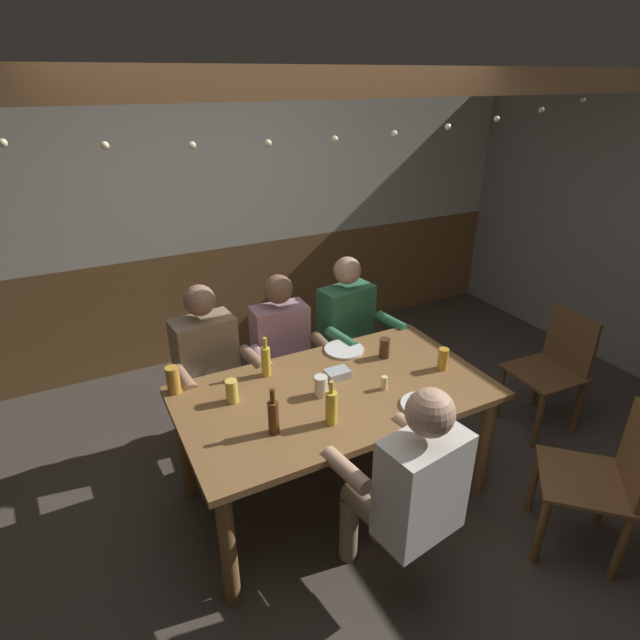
# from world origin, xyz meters

# --- Properties ---
(ground_plane) EXTENTS (7.18, 7.18, 0.00)m
(ground_plane) POSITION_xyz_m (0.00, 0.00, 0.00)
(ground_plane) COLOR #423A33
(back_wall_upper) EXTENTS (5.99, 0.12, 1.42)m
(back_wall_upper) POSITION_xyz_m (0.00, 2.26, 1.71)
(back_wall_upper) COLOR beige
(back_wall_wainscot) EXTENTS (5.99, 0.12, 1.00)m
(back_wall_wainscot) POSITION_xyz_m (0.00, 2.26, 0.50)
(back_wall_wainscot) COLOR brown
(back_wall_wainscot) RESTS_ON ground_plane
(ceiling_beam) EXTENTS (5.39, 0.14, 0.16)m
(ceiling_beam) POSITION_xyz_m (0.00, 0.54, 2.34)
(ceiling_beam) COLOR brown
(dining_table) EXTENTS (1.76, 0.98, 0.76)m
(dining_table) POSITION_xyz_m (0.00, 0.10, 0.66)
(dining_table) COLOR brown
(dining_table) RESTS_ON ground_plane
(person_0) EXTENTS (0.55, 0.54, 1.21)m
(person_0) POSITION_xyz_m (-0.52, 0.82, 0.67)
(person_0) COLOR #997F60
(person_0) RESTS_ON ground_plane
(person_1) EXTENTS (0.53, 0.52, 1.19)m
(person_1) POSITION_xyz_m (-0.00, 0.81, 0.65)
(person_1) COLOR #B78493
(person_1) RESTS_ON ground_plane
(person_2) EXTENTS (0.56, 0.54, 1.23)m
(person_2) POSITION_xyz_m (0.54, 0.82, 0.67)
(person_2) COLOR #33724C
(person_2) RESTS_ON ground_plane
(person_3) EXTENTS (0.57, 0.57, 1.23)m
(person_3) POSITION_xyz_m (-0.01, -0.62, 0.67)
(person_3) COLOR silver
(person_3) RESTS_ON ground_plane
(chair_empty_near_right) EXTENTS (0.46, 0.46, 0.88)m
(chair_empty_near_right) POSITION_xyz_m (1.74, 0.01, 0.48)
(chair_empty_near_right) COLOR brown
(chair_empty_near_right) RESTS_ON ground_plane
(chair_empty_near_left) EXTENTS (0.62, 0.62, 0.88)m
(chair_empty_near_left) POSITION_xyz_m (1.04, -0.88, 0.48)
(chair_empty_near_left) COLOR brown
(chair_empty_near_left) RESTS_ON ground_plane
(table_candle) EXTENTS (0.04, 0.04, 0.08)m
(table_candle) POSITION_xyz_m (0.25, -0.01, 0.80)
(table_candle) COLOR #F9E08C
(table_candle) RESTS_ON dining_table
(condiment_caddy) EXTENTS (0.14, 0.10, 0.05)m
(condiment_caddy) POSITION_xyz_m (0.07, 0.21, 0.79)
(condiment_caddy) COLOR #B2B7BC
(condiment_caddy) RESTS_ON dining_table
(plate_0) EXTENTS (0.25, 0.25, 0.01)m
(plate_0) POSITION_xyz_m (0.35, -0.25, 0.77)
(plate_0) COLOR white
(plate_0) RESTS_ON dining_table
(plate_1) EXTENTS (0.25, 0.25, 0.01)m
(plate_1) POSITION_xyz_m (0.27, 0.48, 0.77)
(plate_1) COLOR white
(plate_1) RESTS_ON dining_table
(bottle_0) EXTENTS (0.05, 0.05, 0.25)m
(bottle_0) POSITION_xyz_m (-0.28, 0.43, 0.86)
(bottle_0) COLOR gold
(bottle_0) RESTS_ON dining_table
(bottle_1) EXTENTS (0.06, 0.06, 0.25)m
(bottle_1) POSITION_xyz_m (-0.17, -0.15, 0.86)
(bottle_1) COLOR gold
(bottle_1) RESTS_ON dining_table
(bottle_2) EXTENTS (0.06, 0.06, 0.25)m
(bottle_2) POSITION_xyz_m (-0.45, -0.09, 0.86)
(bottle_2) COLOR #593314
(bottle_2) RESTS_ON dining_table
(pint_glass_0) EXTENTS (0.07, 0.07, 0.12)m
(pint_glass_0) POSITION_xyz_m (-0.10, 0.10, 0.82)
(pint_glass_0) COLOR white
(pint_glass_0) RESTS_ON dining_table
(pint_glass_1) EXTENTS (0.06, 0.06, 0.14)m
(pint_glass_1) POSITION_xyz_m (0.69, 0.01, 0.83)
(pint_glass_1) COLOR gold
(pint_glass_1) RESTS_ON dining_table
(pint_glass_2) EXTENTS (0.07, 0.07, 0.13)m
(pint_glass_2) POSITION_xyz_m (0.45, 0.29, 0.83)
(pint_glass_2) COLOR #4C2D19
(pint_glass_2) RESTS_ON dining_table
(pint_glass_3) EXTENTS (0.07, 0.07, 0.13)m
(pint_glass_3) POSITION_xyz_m (-0.55, 0.27, 0.83)
(pint_glass_3) COLOR #E5C64C
(pint_glass_3) RESTS_ON dining_table
(pint_glass_4) EXTENTS (0.08, 0.08, 0.16)m
(pint_glass_4) POSITION_xyz_m (-0.81, 0.50, 0.84)
(pint_glass_4) COLOR gold
(pint_glass_4) RESTS_ON dining_table
(string_lights) EXTENTS (4.23, 0.04, 0.19)m
(string_lights) POSITION_xyz_m (0.00, 0.49, 2.12)
(string_lights) COLOR #F9EAB2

